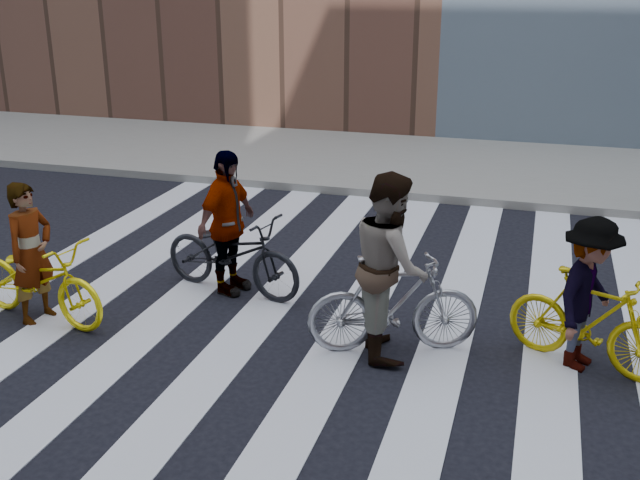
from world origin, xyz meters
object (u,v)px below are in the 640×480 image
at_px(bike_silver_mid, 394,304).
at_px(rider_right, 588,294).
at_px(bike_dark_rear, 232,253).
at_px(rider_rear, 227,223).
at_px(bike_yellow_left, 39,279).
at_px(rider_mid, 390,265).
at_px(bike_yellow_right, 590,321).
at_px(rider_left, 31,253).

distance_m(bike_silver_mid, rider_right, 1.95).
distance_m(bike_dark_rear, rider_rear, 0.40).
bearing_deg(bike_yellow_left, rider_mid, -73.20).
relative_size(bike_silver_mid, rider_rear, 0.99).
bearing_deg(rider_rear, rider_right, -87.87).
distance_m(bike_yellow_right, rider_mid, 2.09).
bearing_deg(bike_dark_rear, bike_yellow_right, -87.87).
xyz_separation_m(bike_dark_rear, rider_mid, (2.21, -0.99, 0.47)).
distance_m(bike_silver_mid, bike_yellow_right, 1.99).
bearing_deg(rider_right, bike_yellow_right, -67.97).
bearing_deg(bike_silver_mid, rider_left, 75.55).
bearing_deg(bike_yellow_right, bike_yellow_left, 118.16).
xyz_separation_m(bike_yellow_right, bike_dark_rear, (-4.23, 0.75, 0.00)).
bearing_deg(rider_mid, bike_yellow_right, -103.48).
relative_size(bike_dark_rear, rider_mid, 1.00).
bearing_deg(bike_silver_mid, rider_rear, 46.72).
xyz_separation_m(rider_mid, rider_rear, (-2.26, 0.99, -0.07)).
height_order(bike_silver_mid, rider_rear, rider_rear).
bearing_deg(bike_dark_rear, rider_right, -87.99).
height_order(rider_right, rider_rear, rider_rear).
distance_m(bike_silver_mid, rider_rear, 2.54).
distance_m(rider_left, rider_right, 6.08).
relative_size(bike_dark_rear, rider_left, 1.19).
bearing_deg(bike_yellow_right, bike_dark_rear, 101.98).
bearing_deg(bike_yellow_left, rider_rear, -40.66).
bearing_deg(rider_left, bike_dark_rear, -42.19).
height_order(bike_dark_rear, rider_left, rider_left).
bearing_deg(bike_yellow_left, bike_silver_mid, -73.27).
height_order(bike_silver_mid, bike_dark_rear, bike_silver_mid).
relative_size(bike_silver_mid, bike_dark_rear, 0.92).
distance_m(bike_dark_rear, rider_left, 2.35).
distance_m(bike_dark_rear, rider_right, 4.26).
bearing_deg(rider_right, rider_mid, 118.88).
distance_m(bike_yellow_right, rider_rear, 4.37).
distance_m(bike_silver_mid, rider_mid, 0.44).
xyz_separation_m(rider_left, rider_mid, (4.08, 0.41, 0.16)).
height_order(rider_mid, rider_rear, rider_mid).
bearing_deg(bike_yellow_left, bike_yellow_right, -72.92).
relative_size(bike_dark_rear, rider_right, 1.23).
bearing_deg(bike_dark_rear, rider_rear, 102.18).
height_order(bike_yellow_left, rider_mid, rider_mid).
bearing_deg(bike_yellow_right, rider_rear, 102.10).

